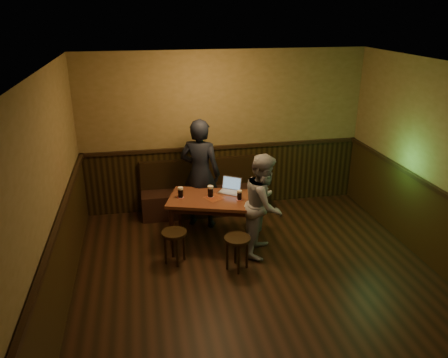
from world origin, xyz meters
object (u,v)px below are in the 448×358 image
pub_table (214,204)px  person_grey (264,205)px  pint_right (239,195)px  person_suit (200,174)px  pint_left (181,192)px  laptop (230,188)px  stool_left (174,238)px  pint_mid (210,191)px  stool_right (237,244)px  bench (204,196)px

pub_table → person_grey: 0.81m
pint_right → person_grey: person_grey is taller
pub_table → person_suit: person_suit is taller
pint_left → laptop: laptop is taller
stool_left → pint_right: size_ratio=3.21×
laptop → pint_mid: bearing=-124.1°
pub_table → pint_left: (-0.50, 0.12, 0.18)m
laptop → person_grey: bearing=-28.2°
pub_table → stool_right: 0.90m
bench → pint_mid: (-0.05, -1.01, 0.51)m
bench → pint_mid: bearing=-92.7°
stool_right → laptop: bearing=83.4°
pint_left → person_suit: (0.37, 0.47, 0.10)m
stool_left → person_grey: (1.32, 0.05, 0.38)m
pint_mid → pint_right: (0.41, -0.19, -0.01)m
stool_left → laptop: size_ratio=1.22×
stool_right → pub_table: bearing=101.4°
pub_table → person_grey: person_grey is taller
stool_right → person_grey: bearing=39.5°
stool_left → pint_mid: (0.62, 0.56, 0.43)m
stool_left → pint_left: size_ratio=2.92×
pint_mid → person_suit: 0.55m
laptop → bench: bearing=141.8°
stool_left → person_grey: bearing=2.3°
pub_table → pint_mid: size_ratio=8.54×
bench → pub_table: size_ratio=1.43×
pint_mid → pint_right: 0.45m
pint_mid → pint_right: pint_mid is taller
pint_left → stool_left: bearing=-105.0°
pint_right → person_suit: 0.88m
pub_table → pint_right: 0.42m
pint_right → laptop: (-0.07, 0.34, -0.02)m
pub_table → laptop: bearing=51.6°
pint_mid → bench: bearing=87.3°
pint_mid → pint_right: bearing=-25.1°
bench → pint_right: 1.35m
bench → pint_right: bearing=-73.2°
pub_table → laptop: size_ratio=3.84×
laptop → person_grey: 0.75m
pint_right → laptop: laptop is taller
stool_left → pint_left: bearing=75.0°
bench → laptop: bearing=-71.1°
stool_right → person_grey: person_grey is taller
stool_right → person_grey: 0.73m
bench → person_grey: bearing=-66.6°
bench → person_suit: (-0.13, -0.47, 0.60)m
pub_table → person_suit: (-0.13, 0.59, 0.28)m
pint_mid → stool_right: bearing=-76.3°
pint_right → bench: bearing=106.8°
pint_right → person_grey: size_ratio=0.10×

